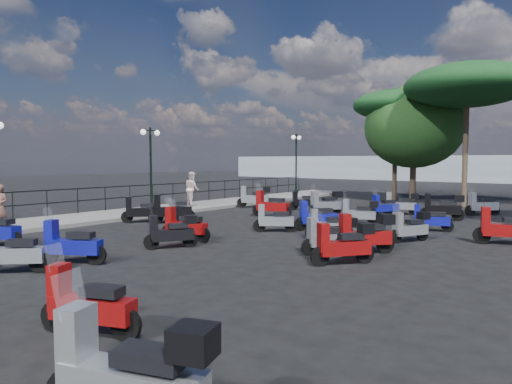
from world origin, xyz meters
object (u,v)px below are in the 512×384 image
Objects in this scene: scooter_16 at (401,204)px; scooter_6 at (10,253)px; scooter_7 at (184,226)px; scooter_13 at (328,226)px; scooter_8 at (172,232)px; scooter_9 at (171,210)px; scooter_23 at (130,376)px; scooter_12 at (186,226)px; scooter_10 at (326,204)px; pine_0 at (467,86)px; lamp_post_2 at (296,159)px; scooter_14 at (274,220)px; scooter_25 at (410,227)px; scooter_15 at (359,213)px; scooter_19 at (365,234)px; scooter_20 at (317,217)px; scooter_2 at (141,211)px; scooter_22 at (442,208)px; broadleaf_tree at (414,127)px; scooter_24 at (330,237)px; scooter_28 at (482,205)px; lamp_post_1 at (151,162)px; scooter_3 at (271,205)px; scooter_27 at (430,220)px; scooter_11 at (71,245)px; pine_2 at (396,105)px; scooter_21 at (384,207)px; scooter_5 at (305,201)px; woman at (0,207)px; scooter_26 at (507,227)px; scooter_4 at (255,197)px; scooter_18 at (344,245)px; scooter_17 at (87,305)px.

scooter_6 is at bearing 151.92° from scooter_16.
scooter_7 is 1.30× the size of scooter_13.
scooter_8 is 5.24m from scooter_9.
scooter_16 is 18.26m from scooter_23.
scooter_16 reaches higher than scooter_12.
scooter_10 reaches higher than scooter_16.
pine_0 is (4.14, 16.38, 5.96)m from scooter_12.
scooter_16 is (10.12, -6.88, -2.04)m from lamp_post_2.
scooter_14 is 0.95× the size of scooter_25.
scooter_15 is 5.60m from scooter_19.
scooter_20 is at bearing 3.85° from scooter_13.
scooter_2 is 0.84× the size of scooter_12.
scooter_22 is 0.24× the size of broadleaf_tree.
scooter_28 reaches higher than scooter_24.
scooter_15 is at bearing 7.34° from lamp_post_1.
lamp_post_1 is 2.61× the size of scooter_15.
scooter_10 is (1.60, 1.97, 0.03)m from scooter_3.
scooter_9 is 1.14× the size of scooter_20.
scooter_27 is at bearing -112.56° from scooter_2.
scooter_11 reaches higher than scooter_7.
scooter_2 is 17.83m from pine_2.
scooter_6 is 1.33m from scooter_11.
scooter_21 is (-0.89, 6.60, 0.01)m from scooter_13.
scooter_28 is (7.44, 2.91, 0.00)m from scooter_5.
scooter_5 reaches higher than scooter_27.
scooter_20 is at bearing 18.73° from woman.
scooter_19 is 4.60m from scooter_26.
scooter_14 is (5.50, -5.91, -0.12)m from scooter_4.
scooter_28 is at bearing 27.77° from lamp_post_1.
scooter_22 reaches higher than scooter_26.
scooter_21 is at bearing 34.20° from scooter_26.
scooter_15 is at bearing -97.69° from pine_0.
broadleaf_tree is (-4.72, 18.34, 4.03)m from scooter_18.
scooter_7 is at bearing 122.29° from scooter_27.
broadleaf_tree reaches higher than scooter_28.
scooter_21 is 0.81× the size of scooter_23.
scooter_23 is (2.39, -1.05, 0.10)m from scooter_17.
scooter_11 is at bearing -51.66° from lamp_post_1.
lamp_post_2 is at bearing -4.33° from scooter_14.
scooter_10 is at bearing -24.92° from scooter_20.
scooter_18 reaches higher than scooter_25.
scooter_17 is at bearing 150.10° from scooter_13.
woman is 16.07m from scooter_16.
scooter_11 is 6.47m from scooter_18.
pine_2 is at bearing -57.99° from scooter_10.
scooter_10 reaches higher than scooter_5.
scooter_6 is 10.70m from scooter_25.
scooter_12 is at bearing -92.24° from broadleaf_tree.
scooter_17 is (1.21, -9.02, 0.02)m from scooter_13.
scooter_8 is (2.31, -10.69, -0.00)m from scooter_5.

